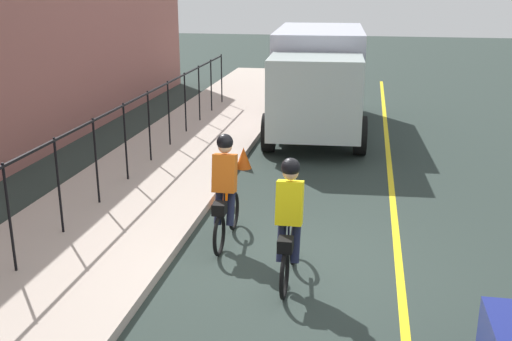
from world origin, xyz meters
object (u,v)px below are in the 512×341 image
object	(u,v)px
box_truck_background	(318,75)
traffic_cone_far	(244,158)
cyclist_lead	(289,222)
traffic_cone_near	(225,192)
cyclist_follow	(225,190)

from	to	relation	value
box_truck_background	traffic_cone_far	bearing A→B (deg)	-21.00
traffic_cone_far	box_truck_background	bearing A→B (deg)	-18.03
cyclist_lead	traffic_cone_far	distance (m)	5.57
box_truck_background	traffic_cone_near	world-z (taller)	box_truck_background
traffic_cone_near	box_truck_background	bearing A→B (deg)	-10.24
cyclist_lead	traffic_cone_far	xyz separation A→B (m)	(5.26, 1.71, -0.67)
cyclist_lead	traffic_cone_far	bearing A→B (deg)	18.12
box_truck_background	traffic_cone_near	xyz separation A→B (m)	(-6.54, 1.18, -1.27)
traffic_cone_near	cyclist_lead	bearing A→B (deg)	-150.73
traffic_cone_far	cyclist_lead	bearing A→B (deg)	-162.01
cyclist_follow	traffic_cone_near	world-z (taller)	cyclist_follow
cyclist_lead	traffic_cone_far	size ratio (longest dim) A/B	3.73
cyclist_follow	traffic_cone_far	xyz separation A→B (m)	(4.12, 0.54, -0.67)
box_truck_background	traffic_cone_near	distance (m)	6.76
traffic_cone_near	traffic_cone_far	world-z (taller)	traffic_cone_near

